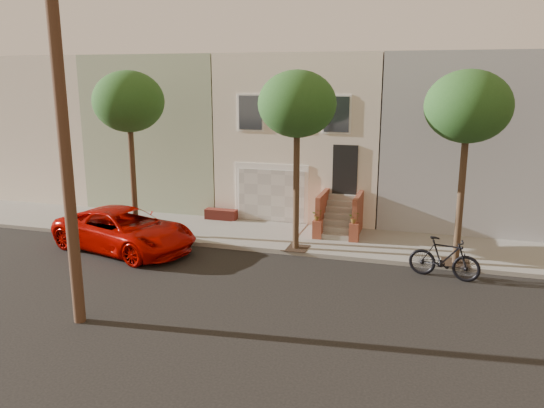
% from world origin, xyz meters
% --- Properties ---
extents(ground, '(90.00, 90.00, 0.00)m').
position_xyz_m(ground, '(0.00, 0.00, 0.00)').
color(ground, black).
rests_on(ground, ground).
extents(sidewalk, '(40.00, 3.70, 0.15)m').
position_xyz_m(sidewalk, '(0.00, 5.35, 0.07)').
color(sidewalk, gray).
rests_on(sidewalk, ground).
extents(house_row, '(33.10, 11.70, 7.00)m').
position_xyz_m(house_row, '(0.00, 11.19, 3.64)').
color(house_row, beige).
rests_on(house_row, sidewalk).
extents(tree_left, '(2.70, 2.57, 6.30)m').
position_xyz_m(tree_left, '(-5.50, 3.90, 5.26)').
color(tree_left, '#2D2116').
rests_on(tree_left, sidewalk).
extents(tree_mid, '(2.70, 2.57, 6.30)m').
position_xyz_m(tree_mid, '(1.00, 3.90, 5.26)').
color(tree_mid, '#2D2116').
rests_on(tree_mid, sidewalk).
extents(tree_right, '(2.70, 2.57, 6.30)m').
position_xyz_m(tree_right, '(6.50, 3.90, 5.26)').
color(tree_right, '#2D2116').
rests_on(tree_right, sidewalk).
extents(pickup_truck, '(6.00, 3.88, 1.54)m').
position_xyz_m(pickup_truck, '(-5.03, 2.34, 0.77)').
color(pickup_truck, '#BC0600').
rests_on(pickup_truck, ground).
extents(motorcycle, '(2.28, 1.05, 1.32)m').
position_xyz_m(motorcycle, '(6.10, 2.72, 0.66)').
color(motorcycle, black).
rests_on(motorcycle, ground).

